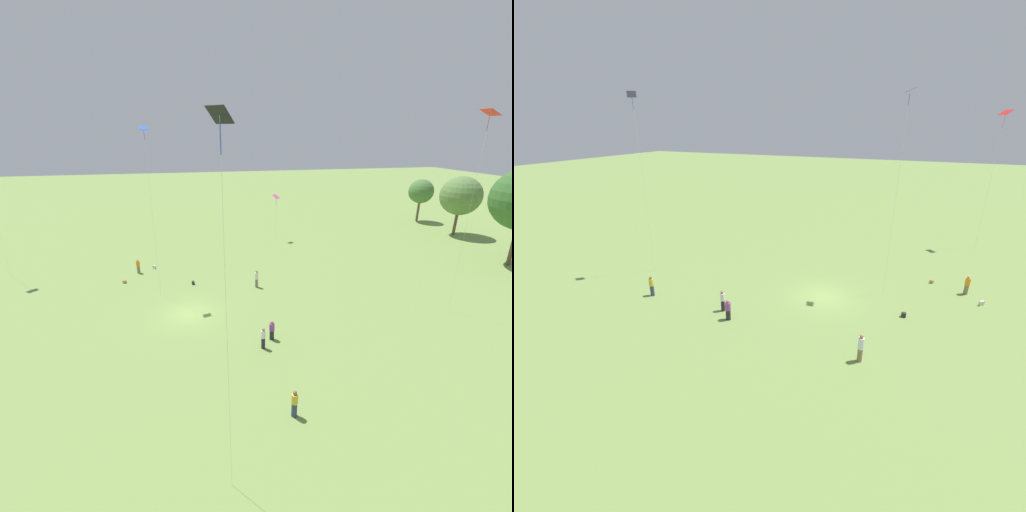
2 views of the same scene
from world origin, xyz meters
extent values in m
plane|color=#7A994C|center=(0.00, 0.00, 0.00)|extent=(240.00, 240.00, 0.00)
cylinder|color=#847056|center=(-10.88, -5.36, 0.42)|extent=(0.40, 0.40, 0.83)
cylinder|color=orange|center=(-10.88, -5.36, 1.15)|extent=(0.48, 0.48, 0.64)
sphere|color=beige|center=(-10.88, -5.36, 1.59)|extent=(0.24, 0.24, 0.24)
cylinder|color=#232328|center=(6.53, 5.27, 0.45)|extent=(0.40, 0.40, 0.90)
cylinder|color=white|center=(6.53, 5.27, 1.20)|extent=(0.47, 0.47, 0.59)
sphere|color=#A87A56|center=(6.53, 5.27, 1.61)|extent=(0.24, 0.24, 0.24)
cylinder|color=#333D5B|center=(13.27, 5.47, 0.46)|extent=(0.42, 0.42, 0.91)
cylinder|color=gold|center=(13.27, 5.47, 1.21)|extent=(0.50, 0.50, 0.60)
sphere|color=brown|center=(13.27, 5.47, 1.63)|extent=(0.24, 0.24, 0.24)
cylinder|color=#847056|center=(-4.18, 7.13, 0.45)|extent=(0.34, 0.34, 0.91)
cylinder|color=white|center=(-4.18, 7.13, 1.28)|extent=(0.40, 0.40, 0.75)
sphere|color=#A87A56|center=(-4.18, 7.13, 1.77)|extent=(0.24, 0.24, 0.24)
cylinder|color=#232328|center=(5.52, 6.20, 0.40)|extent=(0.41, 0.41, 0.81)
cylinder|color=purple|center=(5.52, 6.20, 1.10)|extent=(0.49, 0.49, 0.59)
sphere|color=#A87A56|center=(5.52, 6.20, 1.52)|extent=(0.24, 0.24, 0.24)
cube|color=red|center=(-13.01, -19.45, 14.58)|extent=(1.36, 1.37, 0.51)
cylinder|color=#E54C99|center=(-13.01, -19.45, 13.68)|extent=(0.04, 0.04, 1.18)
cylinder|color=silver|center=(-13.01, -19.45, 7.29)|extent=(0.01, 0.01, 14.58)
cube|color=blue|center=(-4.47, -2.65, 15.66)|extent=(0.82, 0.86, 0.31)
cylinder|color=purple|center=(-4.47, -2.65, 15.07)|extent=(0.04, 0.04, 0.74)
cylinder|color=silver|center=(-4.47, -2.65, 7.83)|extent=(0.01, 0.01, 15.66)
cube|color=black|center=(16.58, 1.40, 15.74)|extent=(0.90, 0.90, 0.52)
cylinder|color=blue|center=(16.58, 1.40, 15.05)|extent=(0.04, 0.04, 0.95)
cylinder|color=silver|center=(16.58, 1.40, 7.87)|extent=(0.01, 0.01, 15.74)
cube|color=beige|center=(-11.89, -3.69, 0.19)|extent=(0.44, 0.42, 0.38)
cube|color=#A58459|center=(-8.27, -6.58, 0.15)|extent=(0.38, 0.39, 0.31)
cube|color=#262628|center=(-6.31, 0.64, 0.18)|extent=(0.35, 0.30, 0.36)
camera|label=1|loc=(27.76, 0.08, 15.20)|focal=24.00mm
camera|label=2|loc=(-6.05, 24.99, 13.58)|focal=24.00mm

